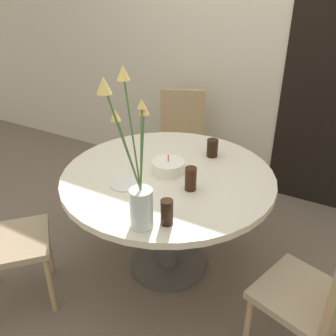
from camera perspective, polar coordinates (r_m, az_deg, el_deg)
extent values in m
plane|color=#6B5B4C|center=(2.68, 0.00, -14.48)|extent=(16.00, 16.00, 0.00)
cube|color=beige|center=(3.24, 12.30, 18.49)|extent=(8.00, 0.05, 2.60)
cylinder|color=beige|center=(2.26, 0.00, -1.33)|extent=(1.28, 1.28, 0.04)
cylinder|color=#4C4742|center=(2.45, 0.00, -8.38)|extent=(0.14, 0.14, 0.65)
cylinder|color=#4C4742|center=(2.67, 0.00, -14.25)|extent=(0.51, 0.51, 0.03)
cube|color=#9E896B|center=(3.21, 1.90, 2.71)|extent=(0.52, 0.52, 0.04)
cube|color=tan|center=(3.28, 2.24, 8.02)|extent=(0.36, 0.18, 0.46)
cylinder|color=tan|center=(3.19, -1.47, -2.12)|extent=(0.03, 0.03, 0.41)
cylinder|color=tan|center=(3.16, 4.64, -2.47)|extent=(0.03, 0.03, 0.41)
cylinder|color=tan|center=(3.48, -0.71, 0.71)|extent=(0.03, 0.03, 0.41)
cylinder|color=tan|center=(3.46, 4.88, 0.41)|extent=(0.03, 0.03, 0.41)
cube|color=#9E896B|center=(2.36, -22.57, -10.35)|extent=(0.57, 0.57, 0.04)
cylinder|color=tan|center=(2.36, -17.49, -16.65)|extent=(0.03, 0.03, 0.41)
cylinder|color=tan|center=(2.62, -17.73, -11.49)|extent=(0.03, 0.03, 0.41)
cube|color=#9E896B|center=(2.01, 19.74, -17.85)|extent=(0.50, 0.50, 0.04)
cylinder|color=tan|center=(2.32, 17.09, -17.51)|extent=(0.03, 0.03, 0.41)
cylinder|color=tan|center=(2.11, 11.97, -22.55)|extent=(0.03, 0.03, 0.41)
cylinder|color=white|center=(2.26, 0.05, 0.21)|extent=(0.20, 0.20, 0.07)
cylinder|color=#E54C4C|center=(2.23, 0.05, 1.53)|extent=(0.01, 0.01, 0.04)
cylinder|color=silver|center=(1.77, -4.07, -6.13)|extent=(0.11, 0.11, 0.20)
cylinder|color=#4C7538|center=(1.67, -4.12, 3.06)|extent=(0.05, 0.10, 0.38)
cone|color=#EFCC66|center=(1.65, -4.05, 9.75)|extent=(0.04, 0.04, 0.04)
cylinder|color=#4C7538|center=(1.68, -3.94, 2.74)|extent=(0.05, 0.12, 0.35)
cone|color=#EFCC66|center=(1.67, -3.69, 9.01)|extent=(0.05, 0.05, 0.05)
cylinder|color=#4C7538|center=(1.56, -6.70, 3.80)|extent=(0.06, 0.14, 0.52)
cone|color=#EFCC66|center=(1.44, -9.76, 12.34)|extent=(0.06, 0.06, 0.06)
cylinder|color=#4C7538|center=(1.60, -5.43, 4.94)|extent=(0.06, 0.02, 0.53)
cone|color=#EFCC66|center=(1.53, -6.86, 14.25)|extent=(0.05, 0.05, 0.06)
cylinder|color=#4C7538|center=(1.61, -5.98, 2.00)|extent=(0.07, 0.08, 0.38)
cone|color=#EFCC66|center=(1.53, -8.02, 8.00)|extent=(0.04, 0.04, 0.05)
cylinder|color=silver|center=(2.16, -6.51, -2.37)|extent=(0.18, 0.18, 0.01)
cylinder|color=black|center=(1.80, -0.18, -6.76)|extent=(0.06, 0.06, 0.13)
cylinder|color=black|center=(2.46, 6.77, 3.05)|extent=(0.07, 0.07, 0.12)
cylinder|color=#33190C|center=(2.07, 3.47, -1.65)|extent=(0.07, 0.07, 0.14)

